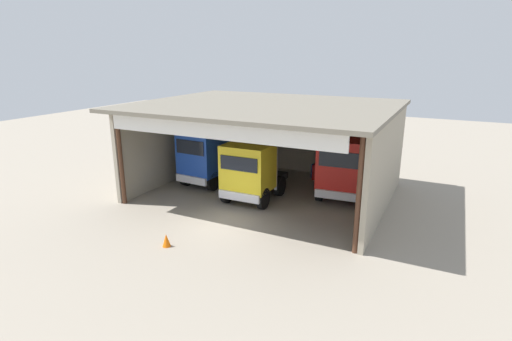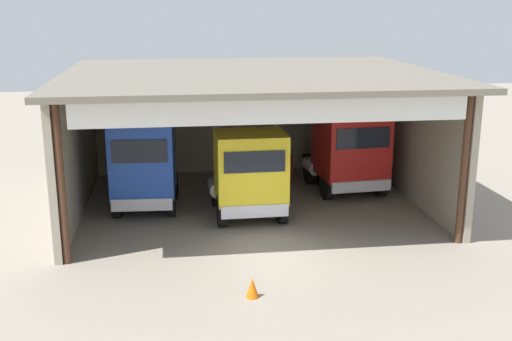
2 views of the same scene
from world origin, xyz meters
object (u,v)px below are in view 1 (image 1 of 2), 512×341
at_px(truck_blue_left_bay, 205,155).
at_px(tool_cart, 320,172).
at_px(oil_drum, 315,171).
at_px(traffic_cone, 166,240).
at_px(truck_yellow_center_bay, 251,171).
at_px(truck_red_right_bay, 344,167).

distance_m(truck_blue_left_bay, tool_cart, 7.49).
height_order(oil_drum, traffic_cone, oil_drum).
bearing_deg(tool_cart, truck_blue_left_bay, -145.57).
distance_m(truck_yellow_center_bay, tool_cart, 6.07).
bearing_deg(oil_drum, truck_red_right_bay, -50.14).
bearing_deg(truck_blue_left_bay, traffic_cone, 114.81).
xyz_separation_m(truck_yellow_center_bay, oil_drum, (1.84, 5.81, -1.28)).
height_order(truck_yellow_center_bay, tool_cart, truck_yellow_center_bay).
relative_size(truck_yellow_center_bay, oil_drum, 5.50).
xyz_separation_m(truck_red_right_bay, tool_cart, (-2.24, 2.87, -1.39)).
height_order(truck_red_right_bay, traffic_cone, truck_red_right_bay).
height_order(truck_blue_left_bay, oil_drum, truck_blue_left_bay).
bearing_deg(truck_yellow_center_bay, truck_red_right_bay, -150.35).
relative_size(truck_yellow_center_bay, traffic_cone, 8.57).
relative_size(truck_yellow_center_bay, truck_red_right_bay, 0.93).
relative_size(oil_drum, traffic_cone, 1.56).
xyz_separation_m(oil_drum, traffic_cone, (-2.54, -12.29, -0.16)).
bearing_deg(truck_yellow_center_bay, traffic_cone, 83.04).
relative_size(truck_blue_left_bay, oil_drum, 5.23).
bearing_deg(tool_cart, truck_yellow_center_bay, -112.19).
height_order(truck_red_right_bay, oil_drum, truck_red_right_bay).
bearing_deg(traffic_cone, oil_drum, 78.32).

